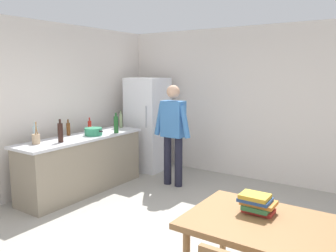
{
  "coord_description": "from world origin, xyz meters",
  "views": [
    {
      "loc": [
        2.06,
        -2.8,
        1.91
      ],
      "look_at": [
        -0.65,
        1.25,
        1.13
      ],
      "focal_mm": 36.07,
      "sensor_mm": 36.0,
      "label": 1
    }
  ],
  "objects_px": {
    "bottle_vinegar_tall": "(121,120)",
    "book_stack": "(257,203)",
    "bottle_beer_brown": "(68,129)",
    "bottle_wine_green": "(116,124)",
    "bottle_water_clear": "(35,134)",
    "bottle_wine_dark": "(60,132)",
    "bottle_sauce_red": "(90,126)",
    "utensil_jar": "(36,138)",
    "refrigerator": "(148,124)",
    "person": "(173,129)",
    "cooking_pot": "(93,132)",
    "dining_table": "(276,233)"
  },
  "relations": [
    {
      "from": "cooking_pot",
      "to": "bottle_vinegar_tall",
      "type": "height_order",
      "value": "bottle_vinegar_tall"
    },
    {
      "from": "utensil_jar",
      "to": "bottle_wine_dark",
      "type": "height_order",
      "value": "bottle_wine_dark"
    },
    {
      "from": "utensil_jar",
      "to": "bottle_wine_green",
      "type": "xyz_separation_m",
      "value": [
        0.35,
        1.28,
        0.07
      ]
    },
    {
      "from": "dining_table",
      "to": "bottle_wine_green",
      "type": "relative_size",
      "value": 4.12
    },
    {
      "from": "refrigerator",
      "to": "bottle_wine_dark",
      "type": "xyz_separation_m",
      "value": [
        -0.0,
        -2.08,
        0.15
      ]
    },
    {
      "from": "bottle_beer_brown",
      "to": "bottle_wine_green",
      "type": "bearing_deg",
      "value": 49.8
    },
    {
      "from": "utensil_jar",
      "to": "bottle_beer_brown",
      "type": "bearing_deg",
      "value": 101.96
    },
    {
      "from": "bottle_wine_dark",
      "to": "bottle_water_clear",
      "type": "bearing_deg",
      "value": -147.44
    },
    {
      "from": "bottle_vinegar_tall",
      "to": "book_stack",
      "type": "xyz_separation_m",
      "value": [
        3.26,
        -1.98,
        -0.2
      ]
    },
    {
      "from": "bottle_vinegar_tall",
      "to": "bottle_beer_brown",
      "type": "bearing_deg",
      "value": -100.14
    },
    {
      "from": "bottle_sauce_red",
      "to": "bottle_beer_brown",
      "type": "height_order",
      "value": "bottle_beer_brown"
    },
    {
      "from": "dining_table",
      "to": "bottle_water_clear",
      "type": "xyz_separation_m",
      "value": [
        -3.61,
        0.42,
        0.35
      ]
    },
    {
      "from": "bottle_wine_dark",
      "to": "book_stack",
      "type": "xyz_separation_m",
      "value": [
        3.1,
        -0.5,
        -0.21
      ]
    },
    {
      "from": "bottle_sauce_red",
      "to": "bottle_water_clear",
      "type": "height_order",
      "value": "bottle_water_clear"
    },
    {
      "from": "dining_table",
      "to": "utensil_jar",
      "type": "xyz_separation_m",
      "value": [
        -3.5,
        0.35,
        0.31
      ]
    },
    {
      "from": "bottle_water_clear",
      "to": "bottle_vinegar_tall",
      "type": "relative_size",
      "value": 0.94
    },
    {
      "from": "utensil_jar",
      "to": "bottle_wine_dark",
      "type": "distance_m",
      "value": 0.34
    },
    {
      "from": "bottle_vinegar_tall",
      "to": "book_stack",
      "type": "distance_m",
      "value": 3.82
    },
    {
      "from": "bottle_vinegar_tall",
      "to": "refrigerator",
      "type": "bearing_deg",
      "value": 75.09
    },
    {
      "from": "bottle_beer_brown",
      "to": "book_stack",
      "type": "height_order",
      "value": "bottle_beer_brown"
    },
    {
      "from": "bottle_wine_dark",
      "to": "bottle_sauce_red",
      "type": "bearing_deg",
      "value": 110.86
    },
    {
      "from": "bottle_water_clear",
      "to": "bottle_wine_green",
      "type": "xyz_separation_m",
      "value": [
        0.46,
        1.21,
        0.02
      ]
    },
    {
      "from": "refrigerator",
      "to": "book_stack",
      "type": "bearing_deg",
      "value": -39.8
    },
    {
      "from": "bottle_wine_green",
      "to": "book_stack",
      "type": "xyz_separation_m",
      "value": [
        2.95,
        -1.52,
        -0.21
      ]
    },
    {
      "from": "bottle_water_clear",
      "to": "utensil_jar",
      "type": "bearing_deg",
      "value": -32.72
    },
    {
      "from": "bottle_wine_green",
      "to": "book_stack",
      "type": "relative_size",
      "value": 1.18
    },
    {
      "from": "bottle_sauce_red",
      "to": "person",
      "type": "bearing_deg",
      "value": 26.7
    },
    {
      "from": "dining_table",
      "to": "cooking_pot",
      "type": "bearing_deg",
      "value": 158.94
    },
    {
      "from": "bottle_water_clear",
      "to": "bottle_beer_brown",
      "type": "bearing_deg",
      "value": 93.39
    },
    {
      "from": "bottle_wine_green",
      "to": "bottle_beer_brown",
      "type": "bearing_deg",
      "value": -130.2
    },
    {
      "from": "utensil_jar",
      "to": "bottle_wine_green",
      "type": "height_order",
      "value": "bottle_wine_green"
    },
    {
      "from": "dining_table",
      "to": "bottle_sauce_red",
      "type": "relative_size",
      "value": 5.83
    },
    {
      "from": "utensil_jar",
      "to": "bottle_vinegar_tall",
      "type": "distance_m",
      "value": 1.75
    },
    {
      "from": "bottle_beer_brown",
      "to": "bottle_wine_green",
      "type": "xyz_separation_m",
      "value": [
        0.5,
        0.59,
        0.04
      ]
    },
    {
      "from": "dining_table",
      "to": "bottle_vinegar_tall",
      "type": "height_order",
      "value": "bottle_vinegar_tall"
    },
    {
      "from": "bottle_beer_brown",
      "to": "bottle_wine_green",
      "type": "distance_m",
      "value": 0.77
    },
    {
      "from": "book_stack",
      "to": "bottle_vinegar_tall",
      "type": "bearing_deg",
      "value": 148.69
    },
    {
      "from": "bottle_wine_dark",
      "to": "bottle_vinegar_tall",
      "type": "bearing_deg",
      "value": 96.07
    },
    {
      "from": "dining_table",
      "to": "bottle_wine_dark",
      "type": "height_order",
      "value": "bottle_wine_dark"
    },
    {
      "from": "book_stack",
      "to": "bottle_wine_dark",
      "type": "bearing_deg",
      "value": 170.84
    },
    {
      "from": "person",
      "to": "refrigerator",
      "type": "bearing_deg",
      "value": 149.77
    },
    {
      "from": "refrigerator",
      "to": "bottle_wine_green",
      "type": "bearing_deg",
      "value": -82.09
    },
    {
      "from": "cooking_pot",
      "to": "bottle_wine_dark",
      "type": "height_order",
      "value": "bottle_wine_dark"
    },
    {
      "from": "dining_table",
      "to": "bottle_beer_brown",
      "type": "relative_size",
      "value": 5.38
    },
    {
      "from": "cooking_pot",
      "to": "bottle_beer_brown",
      "type": "xyz_separation_m",
      "value": [
        -0.33,
        -0.23,
        0.05
      ]
    },
    {
      "from": "bottle_sauce_red",
      "to": "bottle_wine_dark",
      "type": "height_order",
      "value": "bottle_wine_dark"
    },
    {
      "from": "bottle_wine_dark",
      "to": "bottle_wine_green",
      "type": "relative_size",
      "value": 1.0
    },
    {
      "from": "dining_table",
      "to": "bottle_beer_brown",
      "type": "distance_m",
      "value": 3.81
    },
    {
      "from": "bottle_beer_brown",
      "to": "bottle_wine_dark",
      "type": "bearing_deg",
      "value": -51.2
    },
    {
      "from": "refrigerator",
      "to": "cooking_pot",
      "type": "xyz_separation_m",
      "value": [
        -0.02,
        -1.42,
        0.06
      ]
    }
  ]
}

